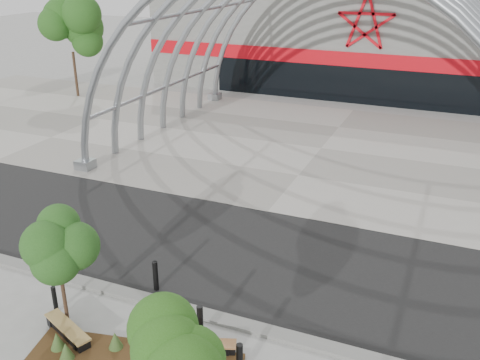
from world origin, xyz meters
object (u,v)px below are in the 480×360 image
object	(u,v)px
street_tree_0	(57,249)
bollard_2	(200,323)
bench_1	(203,348)
bench_0	(68,332)

from	to	relation	value
street_tree_0	bollard_2	bearing A→B (deg)	12.71
bench_1	bollard_2	xyz separation A→B (m)	(-0.32, 0.50, 0.37)
street_tree_0	bench_0	xyz separation A→B (m)	(0.43, -0.50, -2.28)
street_tree_0	bench_1	bearing A→B (deg)	5.08
street_tree_0	bollard_2	xyz separation A→B (m)	(3.84, 0.87, -1.93)
bench_1	street_tree_0	bearing A→B (deg)	-174.92
bench_1	bollard_2	size ratio (longest dim) A/B	1.65
street_tree_0	bench_0	bearing A→B (deg)	-49.08
bench_0	street_tree_0	bearing A→B (deg)	130.92
street_tree_0	bench_0	world-z (taller)	street_tree_0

